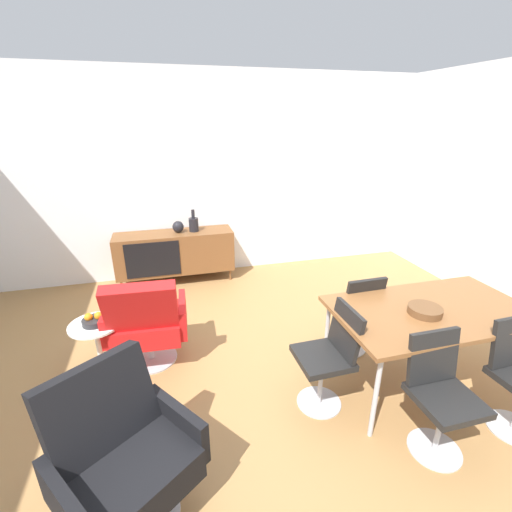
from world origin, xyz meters
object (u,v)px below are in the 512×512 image
(vase_cobalt, at_px, (178,227))
(dining_chair_front_left, at_px, (440,391))
(fruit_bowl, at_px, (94,320))
(dining_chair_near_window, at_px, (330,354))
(vase_sculptural_dark, at_px, (194,224))
(lounge_chair_red, at_px, (146,321))
(dining_chair_back_left, at_px, (355,310))
(side_table_round, at_px, (98,343))
(sideboard, at_px, (175,252))
(dining_table, at_px, (432,313))
(wooden_bowl_on_table, at_px, (425,310))
(armchair_black_shell, at_px, (122,453))

(vase_cobalt, distance_m, dining_chair_front_left, 3.60)
(dining_chair_front_left, relative_size, fruit_bowl, 4.28)
(dining_chair_near_window, height_order, dining_chair_front_left, same)
(fruit_bowl, bearing_deg, vase_cobalt, 65.36)
(vase_sculptural_dark, height_order, lounge_chair_red, vase_sculptural_dark)
(fruit_bowl, bearing_deg, dining_chair_back_left, -7.25)
(side_table_round, bearing_deg, dining_chair_front_left, -31.01)
(sideboard, bearing_deg, vase_cobalt, 1.54)
(dining_chair_back_left, xyz_separation_m, fruit_bowl, (-2.36, 0.30, 0.09))
(dining_table, relative_size, lounge_chair_red, 1.69)
(wooden_bowl_on_table, relative_size, dining_chair_front_left, 0.30)
(vase_cobalt, height_order, lounge_chair_red, lounge_chair_red)
(sideboard, distance_m, dining_chair_near_window, 2.89)
(dining_table, xyz_separation_m, armchair_black_shell, (-2.39, -0.50, -0.23))
(vase_sculptural_dark, bearing_deg, dining_chair_front_left, -68.22)
(dining_chair_front_left, bearing_deg, armchair_black_shell, 178.23)
(dining_table, height_order, lounge_chair_red, lounge_chair_red)
(side_table_round, bearing_deg, vase_sculptural_dark, 60.16)
(dining_chair_back_left, height_order, lounge_chair_red, lounge_chair_red)
(sideboard, bearing_deg, armchair_black_shell, -98.08)
(dining_table, xyz_separation_m, dining_chair_front_left, (-0.35, -0.56, -0.23))
(dining_chair_near_window, height_order, armchair_black_shell, armchair_black_shell)
(lounge_chair_red, relative_size, armchair_black_shell, 1.00)
(dining_chair_near_window, height_order, lounge_chair_red, lounge_chair_red)
(sideboard, relative_size, vase_sculptural_dark, 5.28)
(armchair_black_shell, bearing_deg, fruit_bowl, 103.29)
(lounge_chair_red, xyz_separation_m, armchair_black_shell, (-0.10, -1.38, 0.00))
(vase_cobalt, distance_m, lounge_chair_red, 1.89)
(dining_table, distance_m, fruit_bowl, 2.84)
(sideboard, relative_size, lounge_chair_red, 1.69)
(wooden_bowl_on_table, xyz_separation_m, armchair_black_shell, (-2.27, -0.45, -0.30))
(sideboard, bearing_deg, lounge_chair_red, -100.96)
(dining_table, xyz_separation_m, dining_chair_near_window, (-0.89, 0.00, -0.23))
(vase_sculptural_dark, height_order, dining_table, vase_sculptural_dark)
(dining_chair_back_left, bearing_deg, vase_sculptural_dark, 121.33)
(wooden_bowl_on_table, distance_m, fruit_bowl, 2.75)
(dining_chair_back_left, bearing_deg, armchair_black_shell, -152.62)
(dining_table, distance_m, armchair_black_shell, 2.45)
(vase_cobalt, relative_size, dining_chair_front_left, 0.19)
(dining_table, xyz_separation_m, fruit_bowl, (-2.71, 0.86, -0.14))
(lounge_chair_red, bearing_deg, fruit_bowl, -177.18)
(wooden_bowl_on_table, height_order, side_table_round, wooden_bowl_on_table)
(dining_chair_front_left, height_order, lounge_chair_red, lounge_chair_red)
(dining_chair_front_left, height_order, armchair_black_shell, armchair_black_shell)
(vase_sculptural_dark, distance_m, dining_chair_back_left, 2.53)
(lounge_chair_red, bearing_deg, vase_cobalt, 76.93)
(lounge_chair_red, distance_m, armchair_black_shell, 1.38)
(wooden_bowl_on_table, bearing_deg, vase_sculptural_dark, 119.18)
(vase_cobalt, relative_size, lounge_chair_red, 0.17)
(dining_chair_back_left, bearing_deg, fruit_bowl, 172.75)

